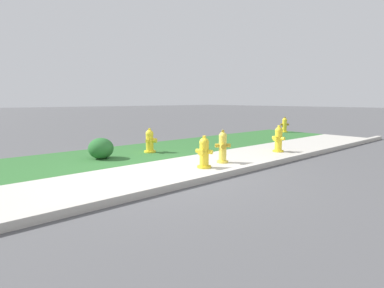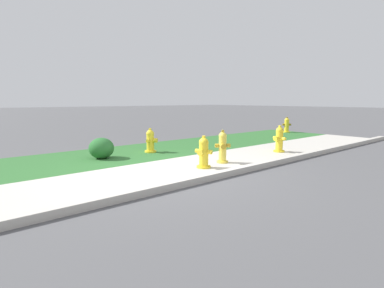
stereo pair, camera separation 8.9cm
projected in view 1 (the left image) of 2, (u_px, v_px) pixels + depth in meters
The scene contains 10 objects.
ground_plane at pixel (163, 172), 6.01m from camera, with size 120.00×120.00×0.00m, color #515154.
sidewalk_pavement at pixel (163, 172), 6.01m from camera, with size 18.00×1.97×0.01m, color #BCB7AD.
grass_verge at pixel (111, 156), 7.76m from camera, with size 18.00×2.74×0.01m, color #2D662D.
street_curb at pixel (199, 180), 5.20m from camera, with size 18.00×0.16×0.12m, color #BCB7AD.
fire_hydrant_at_driveway at pixel (223, 147), 6.81m from camera, with size 0.33×0.33×0.76m.
fire_hydrant_near_corner at pixel (278, 139), 8.26m from camera, with size 0.35×0.38×0.74m.
fire_hydrant_across_street at pixel (204, 153), 6.30m from camera, with size 0.36×0.38×0.70m.
fire_hydrant_by_grass_verge at pixel (284, 125), 13.33m from camera, with size 0.35×0.35×0.69m.
fire_hydrant_mid_block at pixel (150, 141), 8.20m from camera, with size 0.37×0.36×0.67m.
shrub_bush_far_verge at pixel (101, 148), 7.33m from camera, with size 0.61×0.61×0.52m.
Camera 1 is at (-3.41, -4.80, 1.43)m, focal length 28.00 mm.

